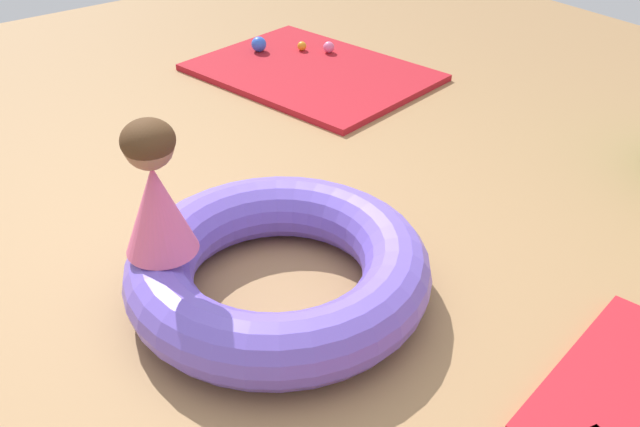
# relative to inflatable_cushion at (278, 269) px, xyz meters

# --- Properties ---
(ground_plane) EXTENTS (8.00, 8.00, 0.00)m
(ground_plane) POSITION_rel_inflatable_cushion_xyz_m (-0.05, 0.06, -0.13)
(ground_plane) COLOR #9E7549
(gym_mat_near_left) EXTENTS (1.63, 1.32, 0.04)m
(gym_mat_near_left) POSITION_rel_inflatable_cushion_xyz_m (-1.74, 1.45, -0.11)
(gym_mat_near_left) COLOR #B21923
(gym_mat_near_left) RESTS_ON ground
(inflatable_cushion) EXTENTS (1.17, 1.17, 0.26)m
(inflatable_cushion) POSITION_rel_inflatable_cushion_xyz_m (0.00, 0.00, 0.00)
(inflatable_cushion) COLOR #7056D1
(inflatable_cushion) RESTS_ON ground
(child_in_pink) EXTENTS (0.29, 0.29, 0.52)m
(child_in_pink) POSITION_rel_inflatable_cushion_xyz_m (-0.21, -0.36, 0.38)
(child_in_pink) COLOR #E5608E
(child_in_pink) RESTS_ON inflatable_cushion
(play_ball_orange) EXTENTS (0.06, 0.06, 0.06)m
(play_ball_orange) POSITION_rel_inflatable_cushion_xyz_m (-2.07, 1.61, -0.06)
(play_ball_orange) COLOR orange
(play_ball_orange) RESTS_ON gym_mat_near_left
(play_ball_blue) EXTENTS (0.10, 0.10, 0.10)m
(play_ball_blue) POSITION_rel_inflatable_cushion_xyz_m (-2.23, 1.37, -0.04)
(play_ball_blue) COLOR blue
(play_ball_blue) RESTS_ON gym_mat_near_left
(play_ball_pink) EXTENTS (0.08, 0.08, 0.08)m
(play_ball_pink) POSITION_rel_inflatable_cushion_xyz_m (-1.92, 1.73, -0.05)
(play_ball_pink) COLOR pink
(play_ball_pink) RESTS_ON gym_mat_near_left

